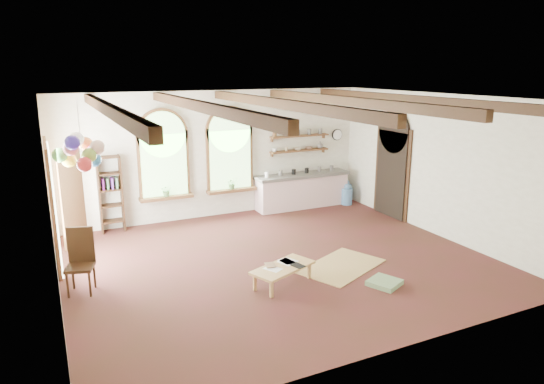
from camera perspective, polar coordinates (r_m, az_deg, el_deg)
floor at (r=9.75m, az=0.75°, el=-8.11°), size 8.00×8.00×0.00m
ceiling_beams at (r=9.03m, az=0.81°, el=10.37°), size 6.20×6.80×0.18m
window_left at (r=11.98m, az=-12.63°, el=3.95°), size 1.30×0.28×2.20m
window_right at (r=12.46m, az=-4.99°, el=4.64°), size 1.30×0.28×2.20m
left_doorway at (r=10.21m, az=-24.39°, el=-1.58°), size 0.10×1.90×2.50m
right_doorway at (r=12.72m, az=13.86°, el=2.03°), size 0.10×1.30×2.40m
kitchen_counter at (r=13.32m, az=3.54°, el=0.22°), size 2.68×0.62×0.94m
wall_shelf_lower at (r=13.25m, az=3.24°, el=4.90°), size 1.70×0.24×0.04m
wall_shelf_upper at (r=13.19m, az=3.26°, el=6.61°), size 1.70×0.24×0.04m
wall_clock at (r=13.90m, az=7.68°, el=6.70°), size 0.32×0.04×0.32m
bookshelf at (r=11.81m, az=-18.46°, el=-0.23°), size 0.53×0.32×1.80m
coffee_table at (r=8.66m, az=1.28°, el=-8.98°), size 1.31×0.96×0.34m
side_chair at (r=8.98m, az=-21.54°, el=-9.00°), size 0.56×0.56×1.12m
floor_mat at (r=9.59m, az=8.16°, el=-8.63°), size 1.95×1.63×0.02m
floor_cushion at (r=8.95m, az=13.09°, el=-10.35°), size 0.67×0.67×0.09m
water_jug_a at (r=14.11m, az=8.69°, el=0.03°), size 0.33×0.33×0.63m
water_jug_b at (r=13.76m, az=8.79°, el=-0.41°), size 0.31×0.31×0.59m
balloon_cluster at (r=9.01m, az=-21.53°, el=4.45°), size 0.86×0.96×1.16m
table_book at (r=8.64m, az=-0.78°, el=-8.65°), size 0.22×0.28×0.02m
tablet at (r=8.67m, az=3.05°, el=-8.64°), size 0.23×0.29×0.01m
potted_plant_left at (r=12.04m, az=-12.31°, el=0.20°), size 0.27×0.23×0.30m
potted_plant_right at (r=12.51m, az=-4.74°, el=1.03°), size 0.27×0.23×0.30m
shelf_cup_a at (r=12.90m, az=0.31°, el=4.97°), size 0.12×0.10×0.10m
shelf_cup_b at (r=13.06m, az=1.70°, el=5.07°), size 0.10×0.10×0.09m
shelf_bowl_a at (r=13.22m, az=3.05°, el=5.08°), size 0.22×0.22×0.05m
shelf_bowl_b at (r=13.39m, az=4.37°, el=5.20°), size 0.20×0.20×0.06m
shelf_vase at (r=13.55m, az=5.67°, el=5.56°), size 0.18×0.18×0.19m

